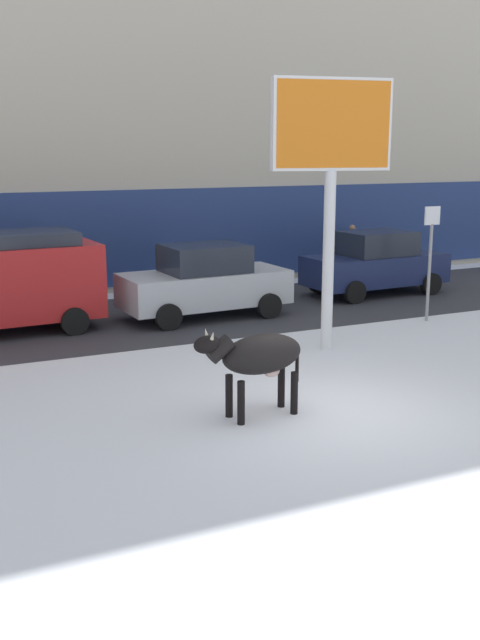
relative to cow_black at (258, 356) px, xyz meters
name	(u,v)px	position (x,y,z in m)	size (l,w,h in m)	color
ground_plane	(332,411)	(1.19, -0.33, -0.99)	(120.00, 120.00, 0.00)	white
road_strip	(168,316)	(1.19, 7.46, -0.99)	(60.00, 5.60, 0.01)	#333338
building_facade	(91,73)	(1.19, 14.14, 5.49)	(44.00, 6.10, 13.00)	#BCB29E
cow_black	(258,356)	(0.00, 0.00, 0.00)	(1.91, 0.69, 1.54)	black
billboard	(332,142)	(3.17, 3.07, 3.32)	(2.52, 0.65, 5.56)	silver
car_silver_sedan	(205,282)	(2.01, 7.03, -0.09)	(4.28, 2.13, 1.84)	#B7BABF
car_navy_sedan	(375,263)	(7.70, 7.74, -0.09)	(4.28, 2.13, 1.84)	#19234C
pedestrian_near_billboard	(352,251)	(8.74, 10.55, -0.11)	(0.36, 0.24, 1.73)	#282833
pedestrian_by_cars	(81,269)	(-0.27, 10.55, -0.11)	(0.36, 0.24, 1.73)	#282833
street_sign	(430,254)	(6.83, 4.28, 0.68)	(0.44, 0.08, 2.82)	gray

